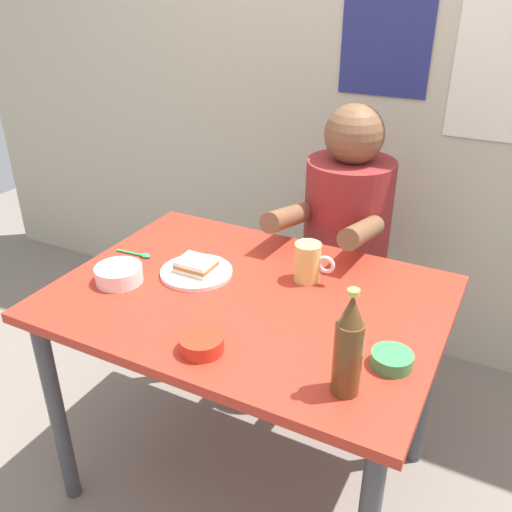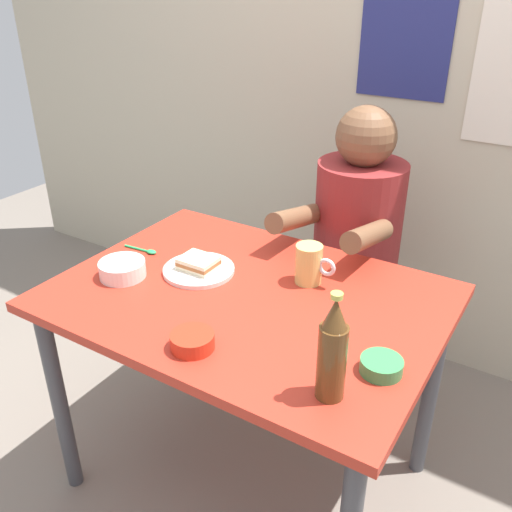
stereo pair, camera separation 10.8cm
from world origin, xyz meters
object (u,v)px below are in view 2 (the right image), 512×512
(dining_table, at_px, (247,320))
(beer_bottle, at_px, (332,351))
(sandwich, at_px, (198,263))
(sauce_bowl_chili, at_px, (192,340))
(beer_mug, at_px, (309,264))
(stool, at_px, (350,313))
(person_seated, at_px, (357,218))
(plate_orange, at_px, (199,270))

(dining_table, xyz_separation_m, beer_bottle, (0.38, -0.26, 0.21))
(sandwich, bearing_deg, sauce_bowl_chili, -55.12)
(dining_table, distance_m, beer_mug, 0.25)
(stool, bearing_deg, person_seated, -90.00)
(sandwich, xyz_separation_m, sauce_bowl_chili, (0.22, -0.31, -0.01))
(sandwich, relative_size, beer_mug, 0.87)
(beer_mug, bearing_deg, sandwich, -158.37)
(dining_table, bearing_deg, beer_mug, 51.81)
(beer_mug, bearing_deg, person_seated, 94.90)
(sauce_bowl_chili, bearing_deg, stool, 86.48)
(plate_orange, height_order, beer_mug, beer_mug)
(person_seated, height_order, sandwich, person_seated)
(person_seated, xyz_separation_m, beer_mug, (0.04, -0.47, 0.03))
(sandwich, bearing_deg, beer_bottle, -26.73)
(plate_orange, xyz_separation_m, beer_mug, (0.32, 0.13, 0.05))
(beer_bottle, bearing_deg, beer_mug, 122.30)
(person_seated, xyz_separation_m, beer_bottle, (0.30, -0.88, 0.09))
(stool, height_order, beer_bottle, beer_bottle)
(dining_table, xyz_separation_m, sandwich, (-0.19, 0.03, 0.13))
(dining_table, relative_size, sandwich, 10.00)
(plate_orange, bearing_deg, sandwich, 14.04)
(dining_table, height_order, sauce_bowl_chili, sauce_bowl_chili)
(plate_orange, xyz_separation_m, beer_bottle, (0.58, -0.29, 0.11))
(dining_table, xyz_separation_m, person_seated, (0.08, 0.62, 0.12))
(dining_table, bearing_deg, beer_bottle, -34.38)
(stool, bearing_deg, plate_orange, -114.62)
(person_seated, distance_m, sauce_bowl_chili, 0.91)
(dining_table, distance_m, sauce_bowl_chili, 0.31)
(dining_table, xyz_separation_m, plate_orange, (-0.19, 0.03, 0.10))
(person_seated, bearing_deg, stool, 90.00)
(sandwich, distance_m, beer_mug, 0.34)
(sandwich, relative_size, sauce_bowl_chili, 1.00)
(sandwich, relative_size, beer_bottle, 0.42)
(dining_table, distance_m, person_seated, 0.64)
(beer_bottle, distance_m, sauce_bowl_chili, 0.37)
(person_seated, bearing_deg, dining_table, -97.46)
(stool, bearing_deg, beer_bottle, -71.24)
(beer_mug, bearing_deg, stool, 94.79)
(beer_bottle, xyz_separation_m, sauce_bowl_chili, (-0.36, -0.02, -0.10))
(plate_orange, height_order, sandwich, sandwich)
(plate_orange, bearing_deg, stool, 65.38)
(stool, xyz_separation_m, beer_mug, (0.04, -0.48, 0.45))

